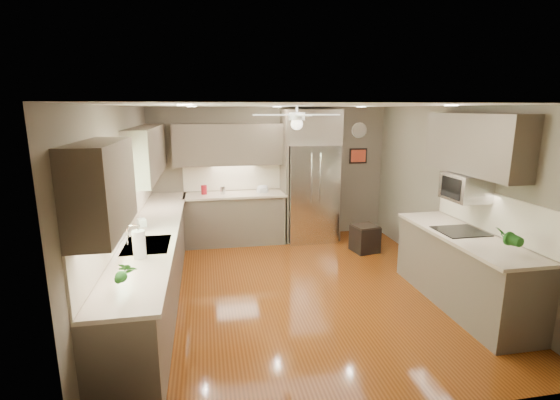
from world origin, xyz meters
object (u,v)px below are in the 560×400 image
object	(u,v)px
refrigerator	(311,178)
paper_towel	(139,245)
bowl	(263,191)
stool	(365,238)
potted_plant_right	(507,237)
soap_bottle	(142,222)
canister_b	(223,190)
microwave	(466,187)
canister_a	(204,190)
potted_plant_left	(125,273)

from	to	relation	value
refrigerator	paper_towel	distance (m)	4.06
refrigerator	bowl	bearing A→B (deg)	179.81
refrigerator	stool	world-z (taller)	refrigerator
potted_plant_right	bowl	world-z (taller)	potted_plant_right
soap_bottle	stool	bearing A→B (deg)	18.43
soap_bottle	bowl	xyz separation A→B (m)	(1.85, 2.04, -0.08)
canister_b	microwave	xyz separation A→B (m)	(2.97, -2.73, 0.47)
microwave	stool	size ratio (longest dim) A/B	1.15
canister_b	potted_plant_right	size ratio (longest dim) A/B	0.41
stool	soap_bottle	bearing A→B (deg)	-161.57
stool	canister_a	bearing A→B (deg)	161.03
potted_plant_left	refrigerator	world-z (taller)	refrigerator
bowl	stool	world-z (taller)	bowl
stool	canister_b	bearing A→B (deg)	159.68
potted_plant_left	paper_towel	distance (m)	0.79
canister_b	microwave	bearing A→B (deg)	-42.67
stool	potted_plant_left	bearing A→B (deg)	-138.71
soap_bottle	potted_plant_left	xyz separation A→B (m)	(0.11, -1.82, 0.06)
canister_a	stool	world-z (taller)	canister_a
soap_bottle	stool	world-z (taller)	soap_bottle
refrigerator	canister_b	bearing A→B (deg)	179.05
potted_plant_right	potted_plant_left	bearing A→B (deg)	-176.74
canister_a	soap_bottle	xyz separation A→B (m)	(-0.78, -2.12, 0.02)
paper_towel	canister_a	bearing A→B (deg)	78.07
potted_plant_left	stool	size ratio (longest dim) A/B	0.67
microwave	potted_plant_left	bearing A→B (deg)	-163.74
soap_bottle	potted_plant_left	world-z (taller)	potted_plant_left
soap_bottle	bowl	distance (m)	2.76
bowl	stool	size ratio (longest dim) A/B	0.49
potted_plant_left	paper_towel	xyz separation A→B (m)	(0.00, 0.79, -0.02)
potted_plant_right	stool	xyz separation A→B (m)	(-0.44, 2.78, -0.88)
canister_a	bowl	xyz separation A→B (m)	(1.06, -0.08, -0.05)
potted_plant_right	canister_a	bearing A→B (deg)	130.56
potted_plant_right	stool	distance (m)	2.95
canister_a	bowl	size ratio (longest dim) A/B	0.74
microwave	bowl	bearing A→B (deg)	129.53
bowl	paper_towel	xyz separation A→B (m)	(-1.73, -3.08, 0.11)
potted_plant_left	microwave	size ratio (longest dim) A/B	0.58
potted_plant_left	refrigerator	bearing A→B (deg)	55.61
canister_a	bowl	world-z (taller)	canister_a
stool	bowl	bearing A→B (deg)	152.68
canister_b	refrigerator	bearing A→B (deg)	-0.95
canister_b	soap_bottle	size ratio (longest dim) A/B	0.69
soap_bottle	potted_plant_right	distance (m)	4.28
potted_plant_left	bowl	bearing A→B (deg)	65.84
potted_plant_right	paper_towel	size ratio (longest dim) A/B	1.06
soap_bottle	microwave	world-z (taller)	microwave
canister_a	potted_plant_left	bearing A→B (deg)	-99.64
canister_a	refrigerator	distance (m)	1.98
microwave	stool	world-z (taller)	microwave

